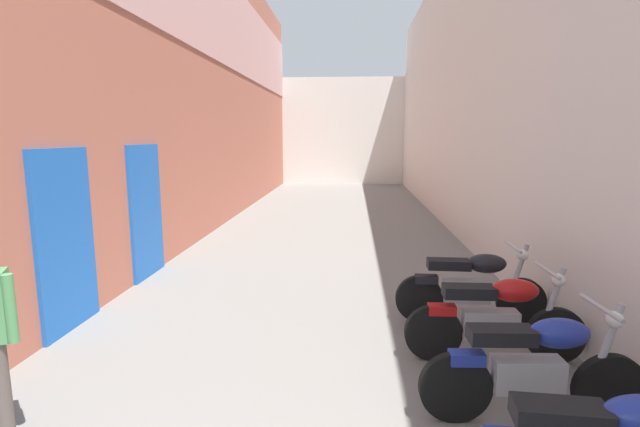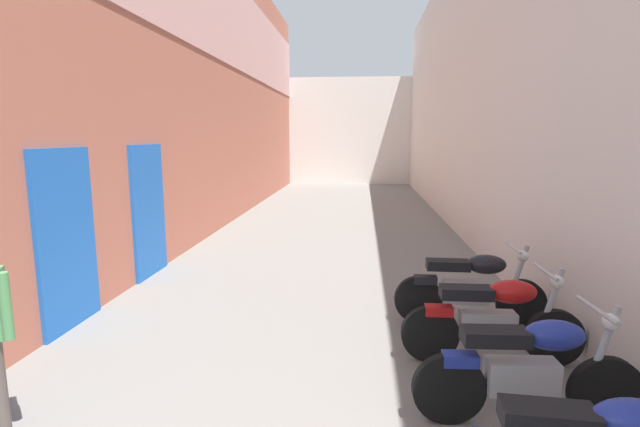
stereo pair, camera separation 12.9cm
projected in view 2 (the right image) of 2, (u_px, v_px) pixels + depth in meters
ground_plane at (330, 251)px, 9.55m from camera, size 39.33×39.33×0.00m
building_left at (205, 75)px, 11.11m from camera, size 0.45×23.33×7.50m
building_right at (473, 82)px, 10.65m from camera, size 0.45×23.33×7.10m
building_far_end at (350, 131)px, 23.53m from camera, size 8.87×2.00×5.11m
motorcycle_fourth at (530, 368)px, 3.75m from camera, size 1.85×0.58×1.04m
motorcycle_fifth at (494, 317)px, 4.78m from camera, size 1.85×0.58×1.04m
motorcycle_sixth at (471, 286)px, 5.79m from camera, size 1.85×0.58×1.04m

